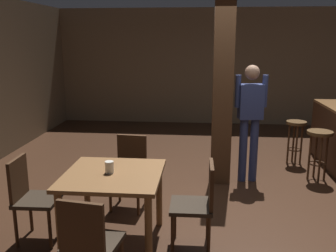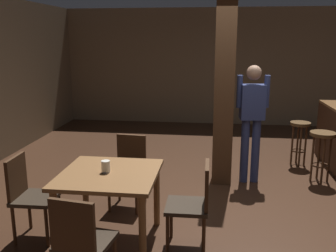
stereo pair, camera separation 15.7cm
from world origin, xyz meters
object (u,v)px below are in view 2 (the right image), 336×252
(dining_table, at_px, (110,184))
(napkin_cup, at_px, (106,166))
(chair_east, at_px, (195,201))
(standing_person, at_px, (252,116))
(chair_south, at_px, (81,240))
(bar_stool_mid, at_px, (300,133))
(chair_west, at_px, (28,193))
(chair_north, at_px, (129,167))
(bar_stool_near, at_px, (322,144))

(dining_table, bearing_deg, napkin_cup, 175.64)
(chair_east, bearing_deg, napkin_cup, 178.82)
(chair_east, height_order, standing_person, standing_person)
(dining_table, relative_size, chair_south, 1.09)
(chair_south, distance_m, standing_person, 3.22)
(chair_south, height_order, bar_stool_mid, chair_south)
(dining_table, distance_m, chair_west, 0.88)
(chair_west, relative_size, chair_north, 1.00)
(dining_table, xyz_separation_m, standing_person, (1.57, 1.91, 0.36))
(chair_east, relative_size, chair_north, 1.00)
(standing_person, bearing_deg, napkin_cup, -130.15)
(chair_west, xyz_separation_m, chair_north, (0.86, 0.91, 0.00))
(bar_stool_near, xyz_separation_m, bar_stool_mid, (-0.16, 0.75, -0.03))
(chair_north, distance_m, napkin_cup, 0.94)
(chair_east, bearing_deg, bar_stool_near, 49.53)
(bar_stool_near, relative_size, bar_stool_mid, 1.03)
(chair_north, height_order, bar_stool_mid, chair_north)
(standing_person, bearing_deg, chair_south, -119.48)
(chair_east, distance_m, chair_west, 1.74)
(chair_east, bearing_deg, standing_person, 69.89)
(chair_south, bearing_deg, chair_west, 136.22)
(chair_north, height_order, napkin_cup, chair_north)
(dining_table, relative_size, chair_north, 1.09)
(dining_table, distance_m, chair_south, 0.88)
(napkin_cup, bearing_deg, bar_stool_near, 37.42)
(chair_north, bearing_deg, chair_east, -45.83)
(bar_stool_near, bearing_deg, chair_west, -149.50)
(chair_west, distance_m, bar_stool_mid, 4.35)
(napkin_cup, relative_size, bar_stool_near, 0.16)
(chair_east, bearing_deg, chair_south, -135.46)
(standing_person, bearing_deg, bar_stool_mid, 44.56)
(chair_south, height_order, chair_north, same)
(napkin_cup, bearing_deg, chair_north, 88.32)
(bar_stool_near, height_order, bar_stool_mid, bar_stool_near)
(chair_east, xyz_separation_m, bar_stool_mid, (1.58, 2.79, 0.04))
(chair_east, relative_size, bar_stool_mid, 1.21)
(dining_table, height_order, bar_stool_mid, dining_table)
(dining_table, bearing_deg, bar_stool_near, 37.83)
(chair_south, height_order, standing_person, standing_person)
(dining_table, height_order, standing_person, standing_person)
(bar_stool_mid, bearing_deg, chair_north, -142.51)
(bar_stool_near, bearing_deg, napkin_cup, -142.58)
(chair_west, bearing_deg, dining_table, 1.61)
(chair_east, bearing_deg, chair_west, -179.72)
(chair_east, height_order, bar_stool_near, chair_east)
(chair_north, bearing_deg, bar_stool_near, 23.53)
(napkin_cup, bearing_deg, chair_east, -1.18)
(chair_west, distance_m, bar_stool_near, 4.04)
(chair_east, distance_m, bar_stool_near, 2.69)
(chair_west, bearing_deg, chair_east, 0.28)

